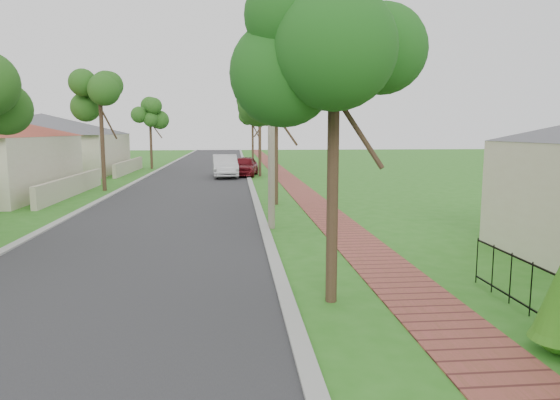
{
  "coord_description": "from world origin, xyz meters",
  "views": [
    {
      "loc": [
        -0.32,
        -6.11,
        3.3
      ],
      "look_at": [
        0.84,
        6.71,
        1.5
      ],
      "focal_mm": 32.0,
      "sensor_mm": 36.0,
      "label": 1
    }
  ],
  "objects_px": {
    "parked_car_red": "(245,166)",
    "utility_pole": "(271,103)",
    "parked_car_white": "(225,166)",
    "near_tree": "(334,59)"
  },
  "relations": [
    {
      "from": "parked_car_red",
      "to": "utility_pole",
      "type": "bearing_deg",
      "value": -79.75
    },
    {
      "from": "parked_car_white",
      "to": "near_tree",
      "type": "relative_size",
      "value": 0.83
    },
    {
      "from": "parked_car_red",
      "to": "utility_pole",
      "type": "distance_m",
      "value": 20.05
    },
    {
      "from": "utility_pole",
      "to": "near_tree",
      "type": "bearing_deg",
      "value": -85.26
    },
    {
      "from": "near_tree",
      "to": "utility_pole",
      "type": "xyz_separation_m",
      "value": [
        -0.61,
        7.39,
        -0.38
      ]
    },
    {
      "from": "parked_car_red",
      "to": "near_tree",
      "type": "height_order",
      "value": "near_tree"
    },
    {
      "from": "near_tree",
      "to": "utility_pole",
      "type": "relative_size",
      "value": 0.69
    },
    {
      "from": "parked_car_red",
      "to": "near_tree",
      "type": "distance_m",
      "value": 27.43
    },
    {
      "from": "parked_car_red",
      "to": "parked_car_white",
      "type": "xyz_separation_m",
      "value": [
        -1.4,
        -0.88,
        0.07
      ]
    },
    {
      "from": "parked_car_white",
      "to": "near_tree",
      "type": "height_order",
      "value": "near_tree"
    }
  ]
}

